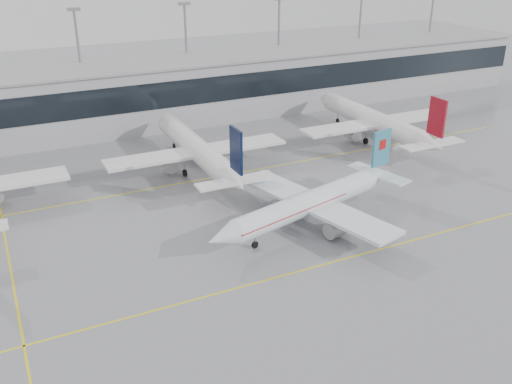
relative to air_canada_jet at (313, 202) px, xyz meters
name	(u,v)px	position (x,y,z in m)	size (l,w,h in m)	color
ground	(302,270)	(-7.16, -9.57, -3.14)	(320.00, 320.00, 0.00)	gray
taxi_line_main	(302,270)	(-7.16, -9.57, -3.13)	(120.00, 0.25, 0.01)	yellow
taxi_line_north	(206,179)	(-7.16, 20.43, -3.13)	(120.00, 0.25, 0.01)	yellow
taxi_line_cross	(10,269)	(-37.16, 5.43, -3.13)	(0.25, 60.00, 0.01)	yellow
terminal	(146,95)	(-7.16, 52.43, 2.86)	(180.00, 15.00, 12.00)	#9F9FA2
terminal_glass	(157,96)	(-7.16, 44.88, 4.36)	(180.00, 0.20, 5.00)	black
terminal_roof	(144,64)	(-7.16, 52.43, 9.06)	(182.00, 16.00, 0.40)	gray
light_masts	(135,52)	(-7.16, 58.43, 10.21)	(156.40, 1.00, 22.60)	gray
air_canada_jet	(313,202)	(0.00, 0.00, 0.00)	(32.77, 25.86, 10.05)	white
parked_jet_c	(197,149)	(-7.16, 24.12, 0.57)	(29.64, 36.96, 11.72)	white
parked_jet_d	(375,121)	(27.84, 24.12, 0.57)	(29.64, 36.96, 11.72)	white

